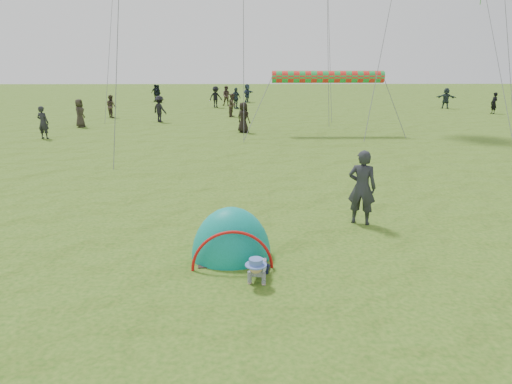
{
  "coord_description": "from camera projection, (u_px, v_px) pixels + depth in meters",
  "views": [
    {
      "loc": [
        -0.37,
        -7.55,
        3.99
      ],
      "look_at": [
        -0.23,
        2.66,
        1.0
      ],
      "focal_mm": 32.0,
      "sensor_mm": 36.0,
      "label": 1
    }
  ],
  "objects": [
    {
      "name": "crowd_person_10",
      "position": [
        80.0,
        113.0,
        27.47
      ],
      "size": [
        0.57,
        0.84,
        1.68
      ],
      "primitive_type": "imported",
      "rotation": [
        0.0,
        0.0,
        1.53
      ],
      "color": "#302922",
      "rests_on": "ground"
    },
    {
      "name": "crowd_person_6",
      "position": [
        43.0,
        122.0,
        23.48
      ],
      "size": [
        0.69,
        0.54,
        1.68
      ],
      "primitive_type": "imported",
      "rotation": [
        0.0,
        0.0,
        2.88
      ],
      "color": "black",
      "rests_on": "ground"
    },
    {
      "name": "crowd_person_8",
      "position": [
        236.0,
        98.0,
        37.73
      ],
      "size": [
        1.02,
        1.0,
        1.73
      ],
      "primitive_type": "imported",
      "rotation": [
        0.0,
        0.0,
        0.76
      ],
      "color": "#26343D",
      "rests_on": "ground"
    },
    {
      "name": "crowd_person_9",
      "position": [
        216.0,
        97.0,
        38.57
      ],
      "size": [
        1.32,
        1.1,
        1.78
      ],
      "primitive_type": "imported",
      "rotation": [
        0.0,
        0.0,
        0.45
      ],
      "color": "black",
      "rests_on": "ground"
    },
    {
      "name": "crowd_person_11",
      "position": [
        247.0,
        93.0,
        43.28
      ],
      "size": [
        1.18,
        1.65,
        1.71
      ],
      "primitive_type": "imported",
      "rotation": [
        0.0,
        0.0,
        1.1
      ],
      "color": "#27344B",
      "rests_on": "ground"
    },
    {
      "name": "popup_tent",
      "position": [
        232.0,
        256.0,
        9.58
      ],
      "size": [
        1.75,
        1.48,
        2.15
      ],
      "primitive_type": "ellipsoid",
      "rotation": [
        0.0,
        0.0,
        0.07
      ],
      "color": "#0A806A",
      "rests_on": "ground"
    },
    {
      "name": "crowd_person_7",
      "position": [
        111.0,
        106.0,
        32.05
      ],
      "size": [
        0.96,
        0.97,
        1.58
      ],
      "primitive_type": "imported",
      "rotation": [
        0.0,
        0.0,
        2.3
      ],
      "color": "#41342D",
      "rests_on": "ground"
    },
    {
      "name": "crowd_person_1",
      "position": [
        227.0,
        96.0,
        40.25
      ],
      "size": [
        0.85,
        0.68,
        1.72
      ],
      "primitive_type": "imported",
      "rotation": [
        0.0,
        0.0,
        6.25
      ],
      "color": "#463430",
      "rests_on": "ground"
    },
    {
      "name": "rainbow_tube_kite",
      "position": [
        328.0,
        77.0,
        24.36
      ],
      "size": [
        5.97,
        0.64,
        0.64
      ],
      "primitive_type": "cylinder",
      "rotation": [
        0.0,
        1.57,
        0.0
      ],
      "color": "red"
    },
    {
      "name": "crowd_person_5",
      "position": [
        446.0,
        98.0,
        37.95
      ],
      "size": [
        1.63,
        1.11,
        1.69
      ],
      "primitive_type": "imported",
      "rotation": [
        0.0,
        0.0,
        2.71
      ],
      "color": "#2D3B42",
      "rests_on": "ground"
    },
    {
      "name": "crowd_person_4",
      "position": [
        243.0,
        117.0,
        25.48
      ],
      "size": [
        0.97,
        0.93,
        1.68
      ],
      "primitive_type": "imported",
      "rotation": [
        0.0,
        0.0,
        2.45
      ],
      "color": "black",
      "rests_on": "ground"
    },
    {
      "name": "standing_adult",
      "position": [
        362.0,
        187.0,
        11.25
      ],
      "size": [
        0.8,
        0.67,
        1.88
      ],
      "primitive_type": "imported",
      "rotation": [
        0.0,
        0.0,
        2.77
      ],
      "color": "#26272D",
      "rests_on": "ground"
    },
    {
      "name": "crowd_person_14",
      "position": [
        156.0,
        93.0,
        44.06
      ],
      "size": [
        1.04,
        0.79,
        1.64
      ],
      "primitive_type": "imported",
      "rotation": [
        0.0,
        0.0,
        5.82
      ],
      "color": "black",
      "rests_on": "ground"
    },
    {
      "name": "crowd_person_2",
      "position": [
        158.0,
        94.0,
        43.04
      ],
      "size": [
        0.66,
        1.05,
        1.66
      ],
      "primitive_type": "imported",
      "rotation": [
        0.0,
        0.0,
        1.28
      ],
      "color": "black",
      "rests_on": "ground"
    },
    {
      "name": "crawling_toddler",
      "position": [
        258.0,
        267.0,
        8.44
      ],
      "size": [
        0.64,
        0.81,
        0.55
      ],
      "primitive_type": null,
      "rotation": [
        0.0,
        0.0,
        -0.2
      ],
      "color": "black",
      "rests_on": "ground"
    },
    {
      "name": "crowd_person_12",
      "position": [
        494.0,
        103.0,
        34.28
      ],
      "size": [
        0.46,
        0.63,
        1.58
      ],
      "primitive_type": "imported",
      "rotation": [
        0.0,
        0.0,
        4.86
      ],
      "color": "black",
      "rests_on": "ground"
    },
    {
      "name": "crowd_person_3",
      "position": [
        160.0,
        109.0,
        29.69
      ],
      "size": [
        1.25,
        1.17,
        1.7
      ],
      "primitive_type": "imported",
      "rotation": [
        0.0,
        0.0,
        2.47
      ],
      "color": "black",
      "rests_on": "ground"
    },
    {
      "name": "crowd_person_13",
      "position": [
        233.0,
        105.0,
        32.45
      ],
      "size": [
        0.82,
        0.94,
        1.64
      ],
      "primitive_type": "imported",
      "rotation": [
        0.0,
        0.0,
        1.29
      ],
      "color": "#42372B",
      "rests_on": "ground"
    },
    {
      "name": "ground",
      "position": [
        271.0,
        285.0,
        8.37
      ],
      "size": [
        140.0,
        140.0,
        0.0
      ],
      "primitive_type": "plane",
      "color": "#285814"
    }
  ]
}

